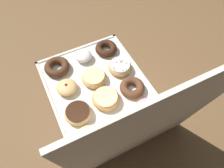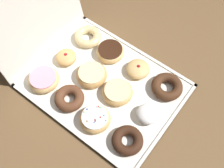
{
  "view_description": "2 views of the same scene",
  "coord_description": "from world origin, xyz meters",
  "px_view_note": "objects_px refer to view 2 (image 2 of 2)",
  "views": [
    {
      "loc": [
        0.18,
        0.48,
        0.81
      ],
      "look_at": [
        -0.05,
        0.01,
        0.04
      ],
      "focal_mm": 33.88,
      "sensor_mm": 36.0,
      "label": 1
    },
    {
      "loc": [
        -0.4,
        -0.34,
        0.97
      ],
      "look_at": [
        0.0,
        -0.03,
        0.05
      ],
      "focal_mm": 45.55,
      "sensor_mm": 36.0,
      "label": 2
    }
  ],
  "objects_px": {
    "jelly_filled_donut_5": "(138,69)",
    "chocolate_cake_ring_donut_6": "(69,98)",
    "donut_box": "(104,86)",
    "jelly_filled_donut_10": "(66,58)",
    "glazed_ring_donut_7": "(92,74)",
    "chocolate_cake_ring_donut_2": "(167,87)",
    "sprinkle_donut_3": "(95,119)",
    "chocolate_cake_ring_donut_0": "(127,140)",
    "glazed_ring_donut_4": "(117,93)",
    "chocolate_frosted_donut_8": "(110,51)",
    "powdered_filled_donut_1": "(148,114)",
    "cruller_donut_11": "(88,37)",
    "pink_frosted_donut_9": "(44,79)"
  },
  "relations": [
    {
      "from": "glazed_ring_donut_7",
      "to": "chocolate_cake_ring_donut_2",
      "type": "bearing_deg",
      "value": -63.57
    },
    {
      "from": "glazed_ring_donut_4",
      "to": "chocolate_frosted_donut_8",
      "type": "height_order",
      "value": "same"
    },
    {
      "from": "glazed_ring_donut_7",
      "to": "cruller_donut_11",
      "type": "distance_m",
      "value": 0.19
    },
    {
      "from": "glazed_ring_donut_7",
      "to": "sprinkle_donut_3",
      "type": "bearing_deg",
      "value": -137.42
    },
    {
      "from": "chocolate_cake_ring_donut_2",
      "to": "jelly_filled_donut_5",
      "type": "xyz_separation_m",
      "value": [
        -0.0,
        0.13,
        0.0
      ]
    },
    {
      "from": "donut_box",
      "to": "chocolate_cake_ring_donut_0",
      "type": "xyz_separation_m",
      "value": [
        -0.13,
        -0.2,
        0.02
      ]
    },
    {
      "from": "chocolate_frosted_donut_8",
      "to": "cruller_donut_11",
      "type": "distance_m",
      "value": 0.12
    },
    {
      "from": "powdered_filled_donut_1",
      "to": "pink_frosted_donut_9",
      "type": "bearing_deg",
      "value": 107.24
    },
    {
      "from": "glazed_ring_donut_7",
      "to": "chocolate_frosted_donut_8",
      "type": "bearing_deg",
      "value": 4.5
    },
    {
      "from": "chocolate_cake_ring_donut_6",
      "to": "jelly_filled_donut_10",
      "type": "bearing_deg",
      "value": 45.78
    },
    {
      "from": "chocolate_cake_ring_donut_0",
      "to": "cruller_donut_11",
      "type": "bearing_deg",
      "value": 56.38
    },
    {
      "from": "jelly_filled_donut_10",
      "to": "jelly_filled_donut_5",
      "type": "bearing_deg",
      "value": -63.23
    },
    {
      "from": "chocolate_cake_ring_donut_2",
      "to": "cruller_donut_11",
      "type": "relative_size",
      "value": 1.06
    },
    {
      "from": "powdered_filled_donut_1",
      "to": "cruller_donut_11",
      "type": "relative_size",
      "value": 0.73
    },
    {
      "from": "glazed_ring_donut_4",
      "to": "cruller_donut_11",
      "type": "height_order",
      "value": "glazed_ring_donut_4"
    },
    {
      "from": "chocolate_cake_ring_donut_0",
      "to": "sprinkle_donut_3",
      "type": "relative_size",
      "value": 0.98
    },
    {
      "from": "pink_frosted_donut_9",
      "to": "sprinkle_donut_3",
      "type": "bearing_deg",
      "value": -91.29
    },
    {
      "from": "chocolate_cake_ring_donut_2",
      "to": "glazed_ring_donut_4",
      "type": "distance_m",
      "value": 0.19
    },
    {
      "from": "jelly_filled_donut_5",
      "to": "glazed_ring_donut_7",
      "type": "relative_size",
      "value": 0.77
    },
    {
      "from": "sprinkle_donut_3",
      "to": "pink_frosted_donut_9",
      "type": "xyz_separation_m",
      "value": [
        0.01,
        0.26,
        0.0
      ]
    },
    {
      "from": "powdered_filled_donut_1",
      "to": "chocolate_cake_ring_donut_6",
      "type": "bearing_deg",
      "value": 114.88
    },
    {
      "from": "jelly_filled_donut_5",
      "to": "chocolate_cake_ring_donut_2",
      "type": "bearing_deg",
      "value": -89.11
    },
    {
      "from": "chocolate_cake_ring_donut_0",
      "to": "cruller_donut_11",
      "type": "distance_m",
      "value": 0.47
    },
    {
      "from": "powdered_filled_donut_1",
      "to": "chocolate_frosted_donut_8",
      "type": "xyz_separation_m",
      "value": [
        0.14,
        0.27,
        -0.0
      ]
    },
    {
      "from": "pink_frosted_donut_9",
      "to": "powdered_filled_donut_1",
      "type": "bearing_deg",
      "value": -72.76
    },
    {
      "from": "chocolate_cake_ring_donut_2",
      "to": "powdered_filled_donut_1",
      "type": "bearing_deg",
      "value": -177.62
    },
    {
      "from": "jelly_filled_donut_5",
      "to": "glazed_ring_donut_7",
      "type": "height_order",
      "value": "jelly_filled_donut_5"
    },
    {
      "from": "powdered_filled_donut_1",
      "to": "cruller_donut_11",
      "type": "height_order",
      "value": "powdered_filled_donut_1"
    },
    {
      "from": "donut_box",
      "to": "jelly_filled_donut_10",
      "type": "xyz_separation_m",
      "value": [
        -0.0,
        0.19,
        0.03
      ]
    },
    {
      "from": "cruller_donut_11",
      "to": "chocolate_cake_ring_donut_6",
      "type": "bearing_deg",
      "value": -153.63
    },
    {
      "from": "jelly_filled_donut_5",
      "to": "sprinkle_donut_3",
      "type": "bearing_deg",
      "value": 179.52
    },
    {
      "from": "chocolate_cake_ring_donut_2",
      "to": "sprinkle_donut_3",
      "type": "bearing_deg",
      "value": 153.34
    },
    {
      "from": "donut_box",
      "to": "chocolate_cake_ring_donut_6",
      "type": "xyz_separation_m",
      "value": [
        -0.13,
        0.06,
        0.02
      ]
    },
    {
      "from": "powdered_filled_donut_1",
      "to": "donut_box",
      "type": "bearing_deg",
      "value": 88.52
    },
    {
      "from": "jelly_filled_donut_5",
      "to": "jelly_filled_donut_10",
      "type": "distance_m",
      "value": 0.29
    },
    {
      "from": "sprinkle_donut_3",
      "to": "pink_frosted_donut_9",
      "type": "bearing_deg",
      "value": 88.71
    },
    {
      "from": "glazed_ring_donut_7",
      "to": "donut_box",
      "type": "bearing_deg",
      "value": -92.52
    },
    {
      "from": "jelly_filled_donut_10",
      "to": "powdered_filled_donut_1",
      "type": "bearing_deg",
      "value": -90.53
    },
    {
      "from": "powdered_filled_donut_1",
      "to": "pink_frosted_donut_9",
      "type": "relative_size",
      "value": 0.7
    },
    {
      "from": "chocolate_cake_ring_donut_0",
      "to": "cruller_donut_11",
      "type": "xyz_separation_m",
      "value": [
        0.26,
        0.39,
        0.0
      ]
    },
    {
      "from": "glazed_ring_donut_4",
      "to": "jelly_filled_donut_10",
      "type": "relative_size",
      "value": 1.41
    },
    {
      "from": "jelly_filled_donut_5",
      "to": "chocolate_cake_ring_donut_6",
      "type": "xyz_separation_m",
      "value": [
        -0.26,
        0.13,
        -0.0
      ]
    },
    {
      "from": "chocolate_cake_ring_donut_2",
      "to": "sprinkle_donut_3",
      "type": "relative_size",
      "value": 1.07
    },
    {
      "from": "pink_frosted_donut_9",
      "to": "jelly_filled_donut_10",
      "type": "relative_size",
      "value": 1.44
    },
    {
      "from": "chocolate_cake_ring_donut_0",
      "to": "jelly_filled_donut_5",
      "type": "distance_m",
      "value": 0.29
    },
    {
      "from": "cruller_donut_11",
      "to": "chocolate_cake_ring_donut_2",
      "type": "bearing_deg",
      "value": -90.41
    },
    {
      "from": "glazed_ring_donut_4",
      "to": "sprinkle_donut_3",
      "type": "bearing_deg",
      "value": -179.43
    },
    {
      "from": "jelly_filled_donut_5",
      "to": "chocolate_cake_ring_donut_6",
      "type": "relative_size",
      "value": 0.83
    },
    {
      "from": "donut_box",
      "to": "pink_frosted_donut_9",
      "type": "relative_size",
      "value": 4.8
    },
    {
      "from": "cruller_donut_11",
      "to": "chocolate_cake_ring_donut_0",
      "type": "bearing_deg",
      "value": -123.62
    }
  ]
}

